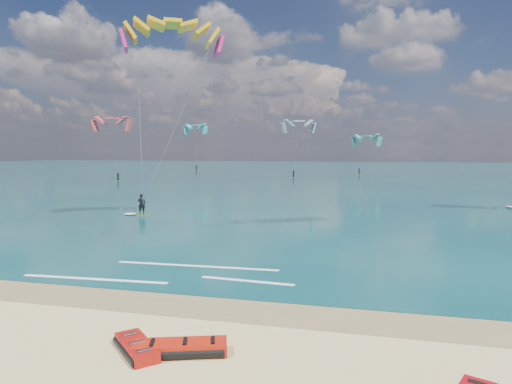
% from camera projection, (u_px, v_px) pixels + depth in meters
% --- Properties ---
extents(ground, '(320.00, 320.00, 0.00)m').
position_uv_depth(ground, '(293.00, 198.00, 52.53)').
color(ground, tan).
rests_on(ground, ground).
extents(wet_sand_strip, '(320.00, 2.40, 0.01)m').
position_uv_depth(wet_sand_strip, '(131.00, 300.00, 16.77)').
color(wet_sand_strip, brown).
rests_on(wet_sand_strip, ground).
extents(sea, '(320.00, 200.00, 0.04)m').
position_uv_depth(sea, '(334.00, 172.00, 114.40)').
color(sea, '#0B373E').
rests_on(sea, ground).
extents(packed_kite_left, '(2.92, 1.91, 0.40)m').
position_uv_depth(packed_kite_left, '(181.00, 354.00, 12.36)').
color(packed_kite_left, red).
rests_on(packed_kite_left, ground).
extents(packed_kite_mid, '(2.20, 2.18, 0.37)m').
position_uv_depth(packed_kite_mid, '(137.00, 353.00, 12.43)').
color(packed_kite_mid, '#A3100B').
rests_on(packed_kite_mid, ground).
extents(kitesurfer_main, '(11.15, 6.89, 15.93)m').
position_uv_depth(kitesurfer_main, '(156.00, 114.00, 35.26)').
color(kitesurfer_main, '#9ACD18').
rests_on(kitesurfer_main, sea).
extents(shoreline_foam, '(11.76, 3.66, 0.01)m').
position_uv_depth(shoreline_foam, '(172.00, 273.00, 20.25)').
color(shoreline_foam, white).
rests_on(shoreline_foam, ground).
extents(distant_kites, '(48.39, 44.00, 11.72)m').
position_uv_depth(distant_kites, '(238.00, 151.00, 93.68)').
color(distant_kites, '#9F9EA6').
rests_on(distant_kites, ground).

